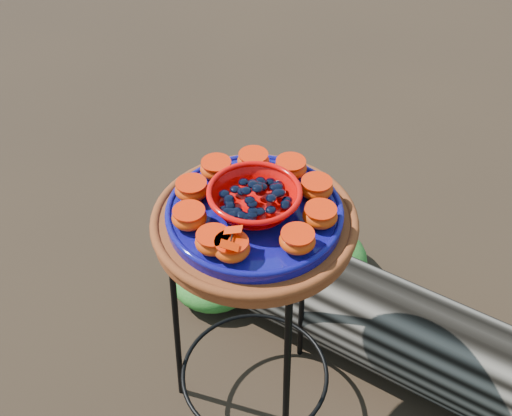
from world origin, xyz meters
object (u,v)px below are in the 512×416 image
Objects in this scene: plant_stand at (255,328)px; driftwood_log at (411,336)px; cobalt_plate at (254,214)px; terracotta_saucer at (254,224)px; red_bowl at (254,200)px.

plant_stand is 0.52m from driftwood_log.
terracotta_saucer is at bearing 0.00° from cobalt_plate.
terracotta_saucer reaches higher than plant_stand.
cobalt_plate is at bearing -125.04° from driftwood_log.
red_bowl reaches higher than plant_stand.
red_bowl is 0.80m from driftwood_log.
driftwood_log is (0.27, 0.39, -0.60)m from cobalt_plate.
terracotta_saucer is 0.28× the size of driftwood_log.
red_bowl is (0.00, 0.00, 0.44)m from plant_stand.
cobalt_plate is 2.00× the size of red_bowl.
plant_stand is 1.60× the size of terracotta_saucer.
cobalt_plate reaches higher than plant_stand.
plant_stand reaches higher than driftwood_log.
plant_stand is 0.40m from cobalt_plate.
red_bowl is at bearing -125.04° from driftwood_log.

